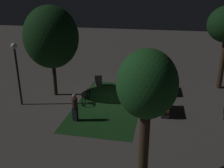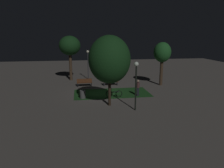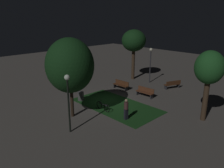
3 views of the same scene
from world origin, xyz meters
name	(u,v)px [view 3 (image 3 of 3)]	position (x,y,z in m)	size (l,w,h in m)	color
ground_plane	(108,101)	(0.00, 0.00, 0.00)	(60.00, 60.00, 0.00)	#56514C
grass_lawn	(116,105)	(-1.18, 0.16, 0.01)	(7.83, 4.01, 0.01)	#194219
bench_path_side	(145,92)	(-1.57, -3.37, 0.48)	(1.82, 0.54, 0.88)	brown
bench_front_left	(121,85)	(1.57, -3.37, 0.48)	(1.82, 0.54, 0.88)	#512D19
bench_front_right	(173,84)	(-2.09, -7.35, 0.48)	(1.09, 1.85, 0.88)	#512D19
tree_near_wall	(134,41)	(3.27, -7.19, 4.53)	(2.79, 2.79, 5.87)	#423021
tree_right_canopy	(209,69)	(-7.60, -2.55, 3.87)	(2.04, 2.04, 5.16)	#423021
tree_left_canopy	(70,66)	(-0.39, 4.04, 3.96)	(3.50, 3.50, 5.96)	#2D2116
lamp_post_plaza_west	(68,93)	(-2.28, 5.53, 2.73)	(0.36, 0.36, 3.94)	black
lamp_post_plaza_east	(151,59)	(0.94, -7.42, 2.74)	(0.36, 0.36, 3.96)	#333338
trash_bin	(81,96)	(1.87, 1.60, 0.40)	(0.55, 0.55, 0.79)	#4C4C4C
bicycle	(103,106)	(-1.17, 1.63, 0.34)	(1.63, 0.11, 0.93)	black
pedestrian	(126,109)	(-3.60, 1.51, 0.85)	(0.32, 0.32, 1.61)	black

